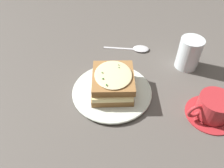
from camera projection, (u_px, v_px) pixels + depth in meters
The scene contains 6 objects.
ground_plane at pixel (102, 95), 0.67m from camera, with size 2.40×2.40×0.00m, color #514C47.
dinner_plate at pixel (112, 91), 0.66m from camera, with size 0.24×0.24×0.01m.
sandwich at pixel (113, 82), 0.64m from camera, with size 0.15×0.17×0.07m.
teacup_with_saucer at pixel (213, 108), 0.59m from camera, with size 0.14×0.14×0.07m.
water_glass at pixel (189, 53), 0.72m from camera, with size 0.08×0.08×0.11m, color silver.
spoon at pixel (138, 49), 0.82m from camera, with size 0.17×0.05×0.01m.
Camera 1 is at (-0.14, 0.42, 0.50)m, focal length 35.00 mm.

